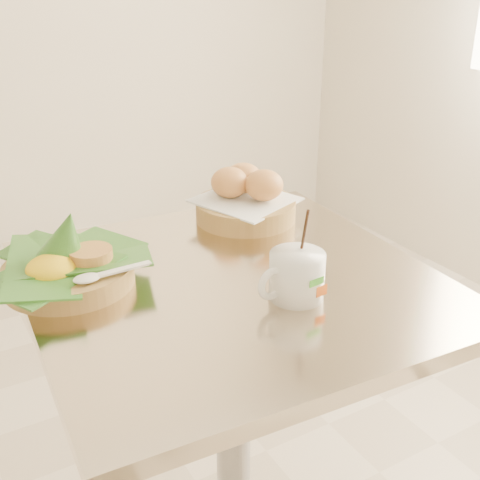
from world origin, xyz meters
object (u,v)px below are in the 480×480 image
coffee_mug (296,275)px  bread_basket (246,199)px  cafe_table (233,379)px  rice_basket (68,265)px

coffee_mug → bread_basket: bearing=72.4°
cafe_table → rice_basket: 0.39m
rice_basket → bread_basket: size_ratio=1.16×
cafe_table → bread_basket: bearing=54.6°
cafe_table → rice_basket: (-0.26, 0.12, 0.26)m
cafe_table → rice_basket: bearing=154.2°
bread_basket → coffee_mug: size_ratio=1.51×
bread_basket → coffee_mug: coffee_mug is taller
cafe_table → bread_basket: bread_basket is taller
rice_basket → bread_basket: bearing=14.8°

